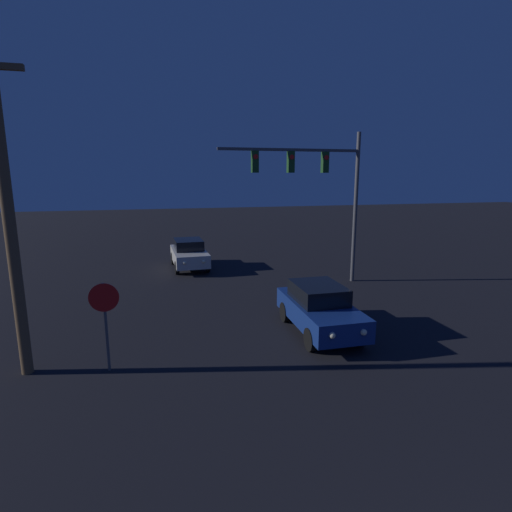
{
  "coord_description": "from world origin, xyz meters",
  "views": [
    {
      "loc": [
        -3.56,
        -0.77,
        4.95
      ],
      "look_at": [
        0.0,
        13.13,
        2.02
      ],
      "focal_mm": 28.0,
      "sensor_mm": 36.0,
      "label": 1
    }
  ],
  "objects_px": {
    "car_far": "(189,254)",
    "traffic_signal_mast": "(319,180)",
    "stop_sign": "(105,310)",
    "utility_pole": "(8,208)",
    "car_near": "(320,308)"
  },
  "relations": [
    {
      "from": "car_far",
      "to": "stop_sign",
      "type": "distance_m",
      "value": 11.58
    },
    {
      "from": "car_near",
      "to": "car_far",
      "type": "xyz_separation_m",
      "value": [
        -3.22,
        10.09,
        0.0
      ]
    },
    {
      "from": "car_far",
      "to": "stop_sign",
      "type": "xyz_separation_m",
      "value": [
        -3.04,
        -11.15,
        0.84
      ]
    },
    {
      "from": "stop_sign",
      "to": "utility_pole",
      "type": "xyz_separation_m",
      "value": [
        -2.01,
        0.4,
        2.55
      ]
    },
    {
      "from": "car_far",
      "to": "car_near",
      "type": "bearing_deg",
      "value": 105.77
    },
    {
      "from": "stop_sign",
      "to": "utility_pole",
      "type": "height_order",
      "value": "utility_pole"
    },
    {
      "from": "stop_sign",
      "to": "car_far",
      "type": "bearing_deg",
      "value": 74.75
    },
    {
      "from": "traffic_signal_mast",
      "to": "stop_sign",
      "type": "height_order",
      "value": "traffic_signal_mast"
    },
    {
      "from": "car_far",
      "to": "stop_sign",
      "type": "relative_size",
      "value": 1.72
    },
    {
      "from": "traffic_signal_mast",
      "to": "stop_sign",
      "type": "relative_size",
      "value": 2.93
    },
    {
      "from": "car_far",
      "to": "traffic_signal_mast",
      "type": "xyz_separation_m",
      "value": [
        5.41,
        -4.61,
        3.91
      ]
    },
    {
      "from": "utility_pole",
      "to": "car_far",
      "type": "bearing_deg",
      "value": 64.85
    },
    {
      "from": "traffic_signal_mast",
      "to": "utility_pole",
      "type": "bearing_deg",
      "value": -149.6
    },
    {
      "from": "traffic_signal_mast",
      "to": "utility_pole",
      "type": "height_order",
      "value": "utility_pole"
    },
    {
      "from": "car_near",
      "to": "utility_pole",
      "type": "height_order",
      "value": "utility_pole"
    }
  ]
}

